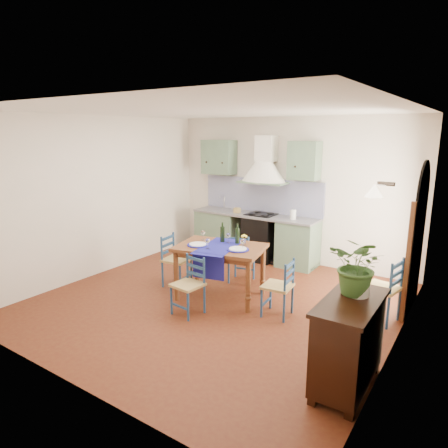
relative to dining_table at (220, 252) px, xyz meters
The scene contains 13 objects.
floor 0.75m from the dining_table, 73.30° to the right, with size 5.00×5.00×0.00m, color #4D1A10.
back_wall 2.20m from the dining_table, 101.17° to the left, with size 5.00×0.96×2.80m.
right_wall 2.62m from the dining_table, ahead, with size 0.26×5.00×2.80m.
left_wall 2.55m from the dining_table, behind, with size 0.04×5.00×2.80m, color silver.
ceiling 2.08m from the dining_table, 73.30° to the right, with size 5.00×5.00×0.01m, color white.
dining_table is the anchor object (origin of this frame).
chair_near 0.77m from the dining_table, 94.18° to the right, with size 0.42×0.42×0.82m.
chair_far 0.79m from the dining_table, 95.89° to the left, with size 0.47×0.47×0.85m.
chair_left 0.95m from the dining_table, behind, with size 0.45×0.45×0.86m.
chair_right 1.09m from the dining_table, ahead, with size 0.41×0.41×0.82m.
chair_spare 2.36m from the dining_table, 13.62° to the left, with size 0.49×0.49×0.90m.
sideboard 2.59m from the dining_table, 26.54° to the right, with size 0.50×1.05×0.94m.
potted_plant 2.57m from the dining_table, 23.16° to the right, with size 0.54×0.47×0.60m, color #335B25.
Camera 1 is at (3.22, -4.64, 2.51)m, focal length 32.00 mm.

